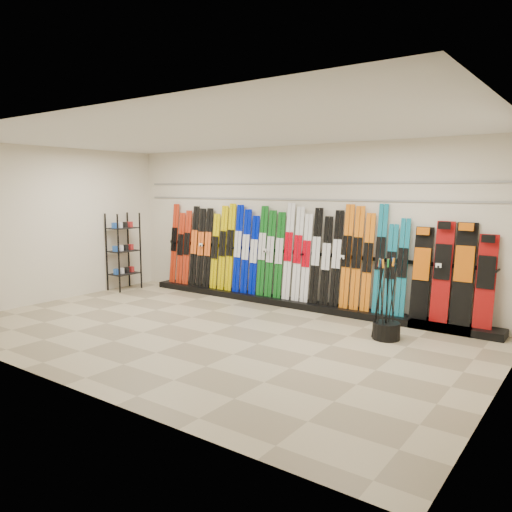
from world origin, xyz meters
The scene contains 13 objects.
floor centered at (0.00, 0.00, 0.00)m, with size 8.00×8.00×0.00m, color gray.
back_wall centered at (0.00, 2.50, 1.50)m, with size 8.00×8.00×0.00m, color beige.
left_wall centered at (-4.00, 0.00, 1.50)m, with size 5.00×5.00×0.00m, color beige.
right_wall centered at (4.00, 0.00, 1.50)m, with size 5.00×5.00×0.00m, color beige.
ceiling centered at (0.00, 0.00, 3.00)m, with size 8.00×8.00×0.00m, color silver.
ski_rack_base centered at (0.22, 2.28, 0.06)m, with size 8.00×0.40×0.12m, color black.
skis centered at (-0.44, 2.33, 0.96)m, with size 5.37×0.23×1.83m.
snowboards centered at (2.92, 2.36, 0.88)m, with size 1.24×0.24×1.58m.
accessory_rack centered at (-3.75, 1.48, 0.84)m, with size 0.40×0.60×1.67m, color black.
pole_bin centered at (2.30, 1.30, 0.12)m, with size 0.40×0.40×0.25m, color black.
ski_poles centered at (2.26, 1.27, 0.61)m, with size 0.28×0.38×1.18m.
slatwall_rail_0 centered at (0.00, 2.48, 2.00)m, with size 7.60×0.02×0.03m, color gray.
slatwall_rail_1 centered at (0.00, 2.48, 2.30)m, with size 7.60×0.02×0.03m, color gray.
Camera 1 is at (4.88, -5.61, 2.20)m, focal length 35.00 mm.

